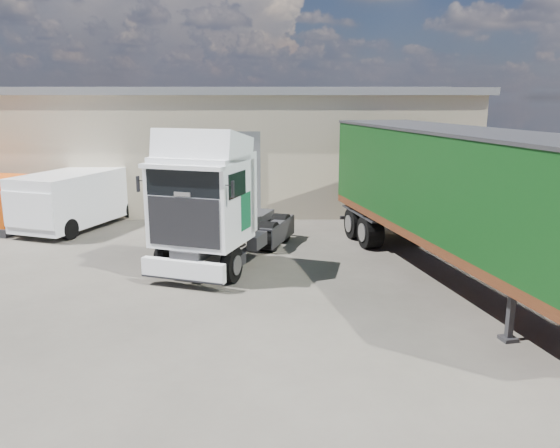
{
  "coord_description": "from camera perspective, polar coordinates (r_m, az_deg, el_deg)",
  "views": [
    {
      "loc": [
        0.7,
        -11.94,
        4.91
      ],
      "look_at": [
        0.76,
        3.0,
        1.44
      ],
      "focal_mm": 35.0,
      "sensor_mm": 36.0,
      "label": 1
    }
  ],
  "objects": [
    {
      "name": "ground",
      "position": [
        12.93,
        -3.35,
        -9.27
      ],
      "size": [
        120.0,
        120.0,
        0.0
      ],
      "primitive_type": "plane",
      "color": "black",
      "rests_on": "ground"
    },
    {
      "name": "warehouse",
      "position": [
        28.81,
        -13.81,
        8.23
      ],
      "size": [
        30.6,
        12.6,
        5.42
      ],
      "color": "#C0B493",
      "rests_on": "ground"
    },
    {
      "name": "tractor_unit",
      "position": [
        15.95,
        -6.88,
        1.51
      ],
      "size": [
        4.14,
        6.45,
        4.13
      ],
      "rotation": [
        0.0,
        0.0,
        -0.32
      ],
      "color": "black",
      "rests_on": "ground"
    },
    {
      "name": "box_trailer",
      "position": [
        15.51,
        17.87,
        3.51
      ],
      "size": [
        5.21,
        12.61,
        4.1
      ],
      "rotation": [
        0.0,
        0.0,
        0.22
      ],
      "color": "#2D2D30",
      "rests_on": "ground"
    },
    {
      "name": "panel_van",
      "position": [
        22.32,
        -20.62,
        2.46
      ],
      "size": [
        3.78,
        5.72,
        2.17
      ],
      "rotation": [
        0.0,
        0.0,
        -0.34
      ],
      "color": "black",
      "rests_on": "ground"
    }
  ]
}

